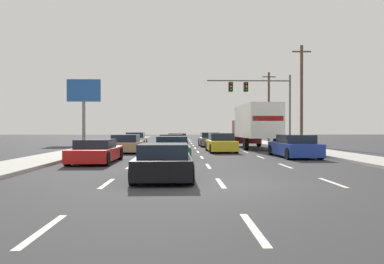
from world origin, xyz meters
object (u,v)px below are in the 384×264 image
(car_orange, at_px, (177,140))
(car_gray, at_px, (210,140))
(utility_pole_mid, at_px, (302,94))
(utility_pole_far, at_px, (269,106))
(car_green, at_px, (172,148))
(car_tan, at_px, (126,144))
(traffic_signal_mast, at_px, (256,93))
(car_yellow, at_px, (221,144))
(car_white, at_px, (136,140))
(car_red, at_px, (96,152))
(car_black, at_px, (164,162))
(box_truck, at_px, (255,124))
(roadside_billboard, at_px, (84,98))
(car_silver, at_px, (171,143))
(car_blue, at_px, (294,147))

(car_orange, xyz_separation_m, car_gray, (3.05, -0.20, 0.04))
(car_orange, distance_m, utility_pole_mid, 12.71)
(utility_pole_mid, bearing_deg, utility_pole_far, 89.28)
(car_orange, bearing_deg, car_green, -90.54)
(car_tan, relative_size, car_gray, 1.08)
(traffic_signal_mast, bearing_deg, car_yellow, -112.84)
(car_white, relative_size, car_green, 0.97)
(car_tan, relative_size, traffic_signal_mast, 0.54)
(car_white, height_order, car_green, car_white)
(car_red, distance_m, utility_pole_far, 34.63)
(car_gray, xyz_separation_m, traffic_signal_mast, (5.10, 3.57, 4.77))
(car_black, relative_size, traffic_signal_mast, 0.48)
(box_truck, height_order, roadside_billboard, roadside_billboard)
(traffic_signal_mast, xyz_separation_m, utility_pole_far, (3.93, 10.84, -0.63))
(car_gray, xyz_separation_m, roadside_billboard, (-13.80, 8.13, 4.56))
(car_white, height_order, car_tan, car_white)
(utility_pole_mid, relative_size, utility_pole_far, 1.05)
(utility_pole_mid, relative_size, roadside_billboard, 1.32)
(car_white, height_order, car_orange, car_white)
(car_white, xyz_separation_m, utility_pole_mid, (15.68, 1.02, 4.34))
(car_white, relative_size, car_silver, 1.03)
(utility_pole_mid, bearing_deg, roadside_billboard, 161.73)
(car_silver, relative_size, utility_pole_mid, 0.46)
(car_silver, relative_size, car_green, 0.95)
(car_yellow, bearing_deg, car_silver, 158.46)
(car_tan, relative_size, car_blue, 1.01)
(traffic_signal_mast, height_order, roadside_billboard, roadside_billboard)
(car_silver, bearing_deg, car_orange, 87.06)
(car_white, relative_size, car_yellow, 1.04)
(utility_pole_far, bearing_deg, traffic_signal_mast, -109.93)
(car_gray, relative_size, car_blue, 0.93)
(car_black, bearing_deg, car_tan, 103.56)
(car_gray, height_order, utility_pole_far, utility_pole_far)
(car_green, bearing_deg, car_black, -90.38)
(car_black, relative_size, utility_pole_mid, 0.43)
(traffic_signal_mast, bearing_deg, car_tan, -133.89)
(car_red, bearing_deg, car_green, 35.11)
(car_yellow, relative_size, roadside_billboard, 0.59)
(car_blue, bearing_deg, utility_pole_mid, 70.03)
(car_white, xyz_separation_m, car_gray, (6.82, 0.37, -0.02))
(car_green, relative_size, utility_pole_mid, 0.48)
(car_green, distance_m, utility_pole_far, 30.82)
(car_yellow, bearing_deg, roadside_billboard, 130.52)
(car_tan, bearing_deg, car_black, -76.44)
(box_truck, relative_size, traffic_signal_mast, 1.04)
(car_yellow, distance_m, utility_pole_far, 24.62)
(roadside_billboard, bearing_deg, car_yellow, -49.48)
(car_silver, xyz_separation_m, traffic_signal_mast, (8.51, 10.35, 4.81))
(car_tan, xyz_separation_m, roadside_billboard, (-7.33, 16.59, 4.58))
(car_tan, height_order, utility_pole_mid, utility_pole_mid)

